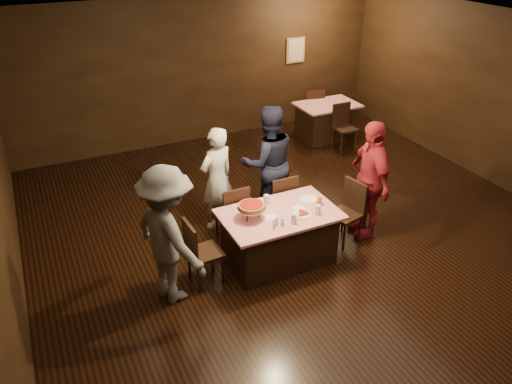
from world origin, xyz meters
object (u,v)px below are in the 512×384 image
Objects in this scene: pizza_stand at (251,206)px; glass_amber at (319,201)px; glass_back at (266,200)px; back_table at (326,121)px; chair_back_far at (312,109)px; chair_far_left at (231,212)px; diner_white_jacket at (217,179)px; chair_far_right at (279,201)px; chair_end_left at (205,251)px; chair_back_near at (345,128)px; plate_empty at (309,199)px; main_table at (279,237)px; diner_grey_knit at (168,236)px; diner_red_shirt at (369,179)px; chair_end_right at (345,213)px; glass_front_right at (318,210)px; diner_navy_hoodie at (268,162)px; glass_front_left at (294,218)px.

pizza_stand is 1.01m from glass_amber.
glass_back is (-0.65, 0.35, 0.00)m from glass_amber.
chair_back_far is at bearing 90.00° from back_table.
chair_far_left reaches higher than back_table.
diner_white_jacket is at bearing 91.36° from pizza_stand.
chair_far_right is 2.50× the size of pizza_stand.
chair_back_near is at bearing -58.70° from chair_end_left.
plate_empty is at bearing 104.04° from glass_amber.
plate_empty reaches higher than main_table.
chair_far_left is (-0.40, 0.75, 0.09)m from main_table.
chair_back_near is 0.58× the size of diner_white_jacket.
plate_empty is at bearing -103.52° from diner_grey_knit.
diner_white_jacket reaches higher than chair_back_far.
diner_white_jacket is 0.90× the size of diner_red_shirt.
chair_end_right is 1.24m from glass_back.
chair_back_far is 4.56m from diner_white_jacket.
glass_front_right is at bearing 102.41° from diner_white_jacket.
chair_end_right is at bearing -108.04° from diner_grey_knit.
diner_navy_hoodie is 1.01× the size of diner_grey_knit.
back_table is at bearing 90.97° from chair_back_near.
diner_navy_hoodie is 4.91× the size of pizza_stand.
diner_navy_hoodie is (-2.63, -2.95, 0.46)m from chair_back_far.
diner_navy_hoodie is 1.25m from glass_amber.
chair_far_left and chair_end_left have the same top height.
diner_grey_knit is 2.18m from glass_amber.
glass_front_right is (-0.10, -0.40, 0.06)m from plate_empty.
glass_front_right is (-1.08, -0.31, -0.07)m from diner_red_shirt.
diner_grey_knit is at bearing -178.87° from glass_amber.
diner_navy_hoodie is (-2.63, -1.65, 0.46)m from chair_back_near.
diner_grey_knit reaches higher than plate_empty.
diner_red_shirt reaches higher than glass_amber.
glass_amber is (-0.50, -0.05, 0.37)m from chair_end_right.
chair_far_right is at bearing 61.93° from main_table.
diner_grey_knit is (-4.64, -4.23, 0.44)m from chair_back_far.
main_table is 1.68× the size of chair_back_far.
glass_amber is at bearing -4.76° from main_table.
diner_grey_knit is 13.12× the size of glass_front_right.
diner_white_jacket is 0.99m from glass_back.
diner_red_shirt reaches higher than glass_back.
diner_red_shirt is at bearing -91.58° from chair_end_left.
chair_far_left is 1.03m from chair_end_left.
chair_back_far is at bearing 49.73° from pizza_stand.
chair_end_left is 0.51× the size of diner_navy_hoodie.
chair_back_far is 6.79× the size of glass_front_left.
chair_far_left is at bearing -74.53° from diner_grey_knit.
pizza_stand is at bearing -134.80° from back_table.
diner_red_shirt is 1.93m from pizza_stand.
main_table is 4.17m from chair_back_near.
pizza_stand is at bearing 61.96° from diner_navy_hoodie.
main_table is 1.62m from diner_red_shirt.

